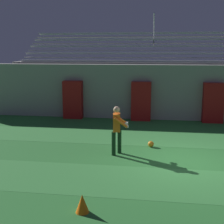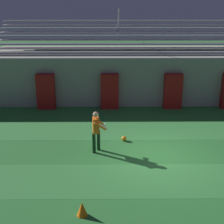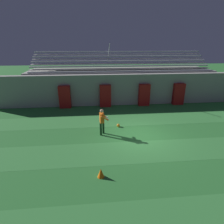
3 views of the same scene
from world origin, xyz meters
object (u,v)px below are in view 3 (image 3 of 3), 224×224
Objects in this scene: padding_pillar_far_right at (179,94)px; goalkeeper at (102,120)px; padding_pillar_gate_right at (144,95)px; soccer_ball at (118,125)px; padding_pillar_far_left at (65,97)px; traffic_cone at (101,173)px; padding_pillar_gate_left at (105,96)px.

goalkeeper is at bearing -143.29° from padding_pillar_far_right.
soccer_ball is at bearing -123.23° from padding_pillar_gate_right.
padding_pillar_far_left is 9.89m from traffic_cone.
goalkeeper is at bearing -126.71° from padding_pillar_gate_right.
soccer_ball is 0.52× the size of traffic_cone.
padding_pillar_gate_right is at bearing 0.00° from padding_pillar_gate_left.
padding_pillar_far_left and padding_pillar_far_right have the same top height.
padding_pillar_gate_left is 3.53m from padding_pillar_gate_right.
soccer_ball is (0.60, -4.46, -0.87)m from padding_pillar_gate_left.
traffic_cone is (-7.56, -9.46, -0.77)m from padding_pillar_far_right.
traffic_cone is (-4.32, -9.46, -0.77)m from padding_pillar_gate_right.
padding_pillar_far_right is (6.77, 0.00, 0.00)m from padding_pillar_gate_left.
padding_pillar_gate_right is 6.79m from goalkeeper.
padding_pillar_gate_left is at bearing 97.71° from soccer_ball.
padding_pillar_gate_left is at bearing 85.22° from traffic_cone.
padding_pillar_far_right reaches higher than soccer_ball.
padding_pillar_gate_left is 4.68× the size of traffic_cone.
padding_pillar_gate_left is 9.53m from traffic_cone.
padding_pillar_gate_right is at bearing 180.00° from padding_pillar_far_right.
padding_pillar_gate_right is 10.43m from traffic_cone.
padding_pillar_gate_right reaches higher than traffic_cone.
traffic_cone is at bearing -93.68° from goalkeeper.
padding_pillar_gate_right is at bearing 53.29° from goalkeeper.
padding_pillar_far_right reaches higher than goalkeeper.
goalkeeper is 1.73m from soccer_ball.
padding_pillar_gate_left is 1.00× the size of padding_pillar_far_left.
goalkeeper is at bearing -61.03° from padding_pillar_far_left.
goalkeeper is at bearing -95.60° from padding_pillar_gate_left.
padding_pillar_gate_right reaches higher than soccer_ball.
padding_pillar_gate_right is 7.07m from padding_pillar_far_left.
padding_pillar_far_right is 1.18× the size of goalkeeper.
padding_pillar_gate_right is at bearing 56.77° from soccer_ball.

